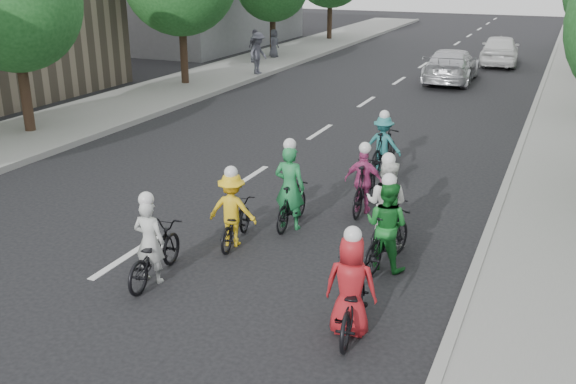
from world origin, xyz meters
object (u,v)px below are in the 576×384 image
Objects in this scene: cyclist_6 at (386,211)px; spectator_1 at (255,46)px; spectator_2 at (274,43)px; cyclist_3 at (364,185)px; follow_car_trail at (500,50)px; cyclist_2 at (234,216)px; spectator_0 at (258,53)px; cyclist_0 at (153,251)px; cyclist_5 at (291,197)px; cyclist_4 at (352,295)px; cyclist_1 at (387,232)px; cyclist_7 at (383,147)px; follow_car_lead at (451,66)px.

cyclist_6 reaches higher than spectator_1.
cyclist_3 is at bearing -144.47° from spectator_2.
cyclist_2 is at bearing 81.11° from follow_car_trail.
spectator_0 reaches higher than spectator_1.
cyclist_2 is at bearing -148.86° from spectator_1.
spectator_0 reaches higher than cyclist_0.
cyclist_4 is at bearing 125.17° from cyclist_5.
cyclist_1 is 19.93m from spectator_0.
follow_car_trail is 2.75× the size of spectator_1.
follow_car_trail is at bearing -87.76° from cyclist_7.
cyclist_0 is 1.24× the size of spectator_2.
cyclist_6 is at bearing -91.72° from cyclist_4.
cyclist_3 is at bearing -132.76° from cyclist_2.
cyclist_4 reaches higher than follow_car_lead.
cyclist_4 is (1.28, -4.71, -0.02)m from cyclist_3.
spectator_2 reaches higher than cyclist_0.
spectator_0 reaches higher than cyclist_3.
cyclist_6 is 19.01m from spectator_0.
cyclist_7 is at bearing 91.32° from follow_car_lead.
spectator_1 is at bearing -62.57° from cyclist_5.
cyclist_1 reaches higher than follow_car_lead.
cyclist_0 is at bearing 84.98° from follow_car_lead.
cyclist_7 is at bearing -111.60° from cyclist_0.
cyclist_6 is 24.30m from spectator_2.
cyclist_3 is (-1.17, 2.43, -0.06)m from cyclist_1.
cyclist_3 is 16.66m from follow_car_lead.
cyclist_7 is at bearing -137.28° from spectator_1.
cyclist_0 is 7.68m from cyclist_7.
cyclist_5 is at bearing -127.62° from cyclist_2.
cyclist_6 is 22.53m from spectator_1.
cyclist_5 is (-2.40, 3.27, 0.06)m from cyclist_4.
cyclist_3 is at bearing -83.26° from cyclist_4.
cyclist_6 reaches higher than spectator_2.
follow_car_trail is 12.87m from spectator_0.
spectator_0 is at bearing -74.20° from cyclist_2.
cyclist_3 is 22.58m from follow_car_trail.
follow_car_lead is at bearing -82.78° from cyclist_7.
spectator_0 reaches higher than cyclist_6.
cyclist_6 is at bearing 94.65° from follow_car_lead.
spectator_0 is at bearing -62.68° from cyclist_5.
cyclist_2 is at bearing -113.67° from cyclist_0.
cyclist_1 is at bearing -142.08° from spectator_1.
cyclist_5 is at bearing 82.46° from follow_car_trail.
spectator_0 reaches higher than cyclist_7.
cyclist_6 is 4.61m from cyclist_7.
spectator_0 is at bearing -46.92° from cyclist_7.
cyclist_5 is at bearing -145.85° from spectator_1.
follow_car_trail is 2.42× the size of spectator_0.
spectator_1 reaches higher than follow_car_lead.
follow_car_trail is (-1.06, 27.29, 0.19)m from cyclist_4.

